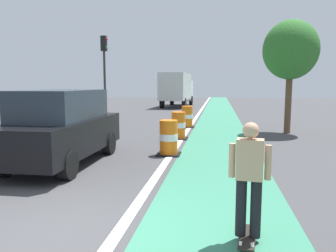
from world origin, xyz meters
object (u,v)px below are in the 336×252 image
parked_suv_nearest (62,127)px  traffic_light_corner (104,63)px  skateboarder_on_lane (249,178)px  traffic_barrel_back (187,117)px  street_tree_sidewalk (291,51)px  traffic_barrel_front (169,138)px  pedestrian_crossing (80,109)px  traffic_barrel_mid (178,126)px  delivery_truck_down_block (177,88)px

parked_suv_nearest → traffic_light_corner: (-2.70, 11.16, 2.47)m
skateboarder_on_lane → traffic_barrel_back: 12.35m
traffic_light_corner → street_tree_sidewalk: 10.86m
skateboarder_on_lane → street_tree_sidewalk: street_tree_sidewalk is taller
skateboarder_on_lane → traffic_barrel_front: (-1.95, 5.48, -0.38)m
street_tree_sidewalk → pedestrian_crossing: bearing=173.6°
skateboarder_on_lane → traffic_barrel_mid: (-2.02, 8.55, -0.38)m
traffic_barrel_front → traffic_light_corner: bearing=119.5°
traffic_barrel_mid → traffic_light_corner: bearing=129.5°
parked_suv_nearest → traffic_light_corner: bearing=103.6°
skateboarder_on_lane → pedestrian_crossing: size_ratio=1.05×
delivery_truck_down_block → traffic_light_corner: 13.06m
delivery_truck_down_block → street_tree_sidewalk: street_tree_sidewalk is taller
parked_suv_nearest → street_tree_sidewalk: bearing=43.7°
traffic_light_corner → street_tree_sidewalk: size_ratio=1.02×
skateboarder_on_lane → parked_suv_nearest: size_ratio=0.37×
traffic_barrel_front → street_tree_sidewalk: (4.61, 5.40, 3.14)m
traffic_light_corner → street_tree_sidewalk: (10.03, -4.16, 0.17)m
traffic_light_corner → traffic_barrel_mid: bearing=-50.5°
skateboarder_on_lane → traffic_light_corner: (-7.37, 15.05, 2.59)m
skateboarder_on_lane → parked_suv_nearest: 6.08m
traffic_barrel_front → pedestrian_crossing: pedestrian_crossing is taller
traffic_barrel_mid → traffic_light_corner: size_ratio=0.21×
traffic_barrel_front → pedestrian_crossing: 8.77m
skateboarder_on_lane → street_tree_sidewalk: 11.54m
skateboarder_on_lane → street_tree_sidewalk: bearing=76.3°
traffic_barrel_front → traffic_barrel_mid: bearing=91.2°
traffic_barrel_back → pedestrian_crossing: size_ratio=0.68×
parked_suv_nearest → street_tree_sidewalk: street_tree_sidewalk is taller
skateboarder_on_lane → traffic_light_corner: bearing=116.1°
traffic_barrel_back → delivery_truck_down_block: (-2.48, 15.49, 1.31)m
parked_suv_nearest → delivery_truck_down_block: 23.81m
skateboarder_on_lane → parked_suv_nearest: parked_suv_nearest is taller
delivery_truck_down_block → traffic_barrel_mid: bearing=-82.7°
skateboarder_on_lane → pedestrian_crossing: skateboarder_on_lane is taller
parked_suv_nearest → traffic_barrel_front: bearing=30.4°
pedestrian_crossing → street_tree_sidewalk: 10.84m
pedestrian_crossing → street_tree_sidewalk: street_tree_sidewalk is taller
delivery_truck_down_block → traffic_barrel_back: bearing=-80.9°
traffic_barrel_front → pedestrian_crossing: bearing=131.4°
traffic_light_corner → pedestrian_crossing: (-0.37, -2.99, -2.64)m
traffic_barrel_mid → street_tree_sidewalk: size_ratio=0.22×
traffic_barrel_back → pedestrian_crossing: 5.75m
parked_suv_nearest → delivery_truck_down_block: size_ratio=0.60×
street_tree_sidewalk → delivery_truck_down_block: bearing=113.0°
skateboarder_on_lane → traffic_barrel_mid: bearing=103.3°
parked_suv_nearest → delivery_truck_down_block: delivery_truck_down_block is taller
traffic_barrel_back → traffic_light_corner: size_ratio=0.21×
street_tree_sidewalk → traffic_barrel_mid: bearing=-153.5°
parked_suv_nearest → traffic_barrel_back: parked_suv_nearest is taller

